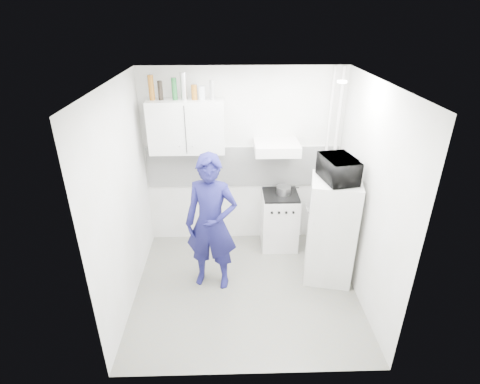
{
  "coord_description": "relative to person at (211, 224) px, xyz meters",
  "views": [
    {
      "loc": [
        -0.18,
        -3.78,
        3.26
      ],
      "look_at": [
        -0.06,
        0.3,
        1.25
      ],
      "focal_mm": 28.0,
      "sensor_mm": 36.0,
      "label": 1
    }
  ],
  "objects": [
    {
      "name": "floor",
      "position": [
        0.42,
        -0.16,
        -0.89
      ],
      "size": [
        2.8,
        2.8,
        0.0
      ],
      "primitive_type": "plane",
      "color": "#65655D",
      "rests_on": "ground"
    },
    {
      "name": "ceiling",
      "position": [
        0.42,
        -0.16,
        1.71
      ],
      "size": [
        2.8,
        2.8,
        0.0
      ],
      "primitive_type": "plane",
      "color": "white",
      "rests_on": "wall_back"
    },
    {
      "name": "wall_back",
      "position": [
        0.42,
        1.09,
        0.41
      ],
      "size": [
        2.8,
        0.0,
        2.8
      ],
      "primitive_type": "plane",
      "rotation": [
        1.57,
        0.0,
        0.0
      ],
      "color": "beige",
      "rests_on": "floor"
    },
    {
      "name": "wall_left",
      "position": [
        -0.98,
        -0.16,
        0.41
      ],
      "size": [
        0.0,
        2.6,
        2.6
      ],
      "primitive_type": "plane",
      "rotation": [
        1.57,
        0.0,
        1.57
      ],
      "color": "beige",
      "rests_on": "floor"
    },
    {
      "name": "wall_right",
      "position": [
        1.82,
        -0.16,
        0.41
      ],
      "size": [
        0.0,
        2.6,
        2.6
      ],
      "primitive_type": "plane",
      "rotation": [
        1.57,
        0.0,
        -1.57
      ],
      "color": "beige",
      "rests_on": "floor"
    },
    {
      "name": "person",
      "position": [
        0.0,
        0.0,
        0.0
      ],
      "size": [
        0.72,
        0.55,
        1.79
      ],
      "primitive_type": "imported",
      "rotation": [
        0.0,
        0.0,
        -0.2
      ],
      "color": "#14144A",
      "rests_on": "floor"
    },
    {
      "name": "stove",
      "position": [
        0.96,
        0.84,
        -0.48
      ],
      "size": [
        0.52,
        0.52,
        0.83
      ],
      "primitive_type": "cube",
      "color": "silver",
      "rests_on": "floor"
    },
    {
      "name": "fridge",
      "position": [
        1.52,
        0.1,
        -0.19
      ],
      "size": [
        0.69,
        0.69,
        1.41
      ],
      "primitive_type": "cube",
      "rotation": [
        0.0,
        0.0,
        -0.21
      ],
      "color": "silver",
      "rests_on": "floor"
    },
    {
      "name": "stove_top",
      "position": [
        0.96,
        0.84,
        -0.04
      ],
      "size": [
        0.5,
        0.5,
        0.03
      ],
      "primitive_type": "cube",
      "color": "black",
      "rests_on": "stove"
    },
    {
      "name": "saucepan",
      "position": [
        1.0,
        0.85,
        0.03
      ],
      "size": [
        0.21,
        0.21,
        0.11
      ],
      "primitive_type": "cylinder",
      "color": "silver",
      "rests_on": "stove_top"
    },
    {
      "name": "microwave",
      "position": [
        1.52,
        0.1,
        0.66
      ],
      "size": [
        0.58,
        0.45,
        0.29
      ],
      "primitive_type": "imported",
      "rotation": [
        0.0,
        0.0,
        1.76
      ],
      "color": "black",
      "rests_on": "fridge"
    },
    {
      "name": "bottle_a",
      "position": [
        -0.75,
        0.92,
        1.46
      ],
      "size": [
        0.07,
        0.07,
        0.31
      ],
      "primitive_type": "cylinder",
      "color": "brown",
      "rests_on": "upper_cabinet"
    },
    {
      "name": "bottle_b",
      "position": [
        -0.64,
        0.92,
        1.43
      ],
      "size": [
        0.06,
        0.06,
        0.24
      ],
      "primitive_type": "cylinder",
      "color": "black",
      "rests_on": "upper_cabinet"
    },
    {
      "name": "bottle_c",
      "position": [
        -0.46,
        0.92,
        1.45
      ],
      "size": [
        0.07,
        0.07,
        0.28
      ],
      "primitive_type": "cylinder",
      "color": "#144C1E",
      "rests_on": "upper_cabinet"
    },
    {
      "name": "bottle_d",
      "position": [
        -0.34,
        0.92,
        1.48
      ],
      "size": [
        0.08,
        0.08,
        0.34
      ],
      "primitive_type": "cylinder",
      "color": "silver",
      "rests_on": "upper_cabinet"
    },
    {
      "name": "canister_a",
      "position": [
        -0.21,
        0.92,
        1.4
      ],
      "size": [
        0.08,
        0.08,
        0.19
      ],
      "primitive_type": "cylinder",
      "color": "brown",
      "rests_on": "upper_cabinet"
    },
    {
      "name": "canister_b",
      "position": [
        -0.11,
        0.92,
        1.39
      ],
      "size": [
        0.09,
        0.09,
        0.17
      ],
      "primitive_type": "cylinder",
      "color": "#B2B7BC",
      "rests_on": "upper_cabinet"
    },
    {
      "name": "bottle_e",
      "position": [
        0.02,
        0.92,
        1.43
      ],
      "size": [
        0.06,
        0.06,
        0.25
      ],
      "primitive_type": "cylinder",
      "color": "silver",
      "rests_on": "upper_cabinet"
    },
    {
      "name": "upper_cabinet",
      "position": [
        -0.33,
        0.92,
        0.96
      ],
      "size": [
        1.0,
        0.35,
        0.7
      ],
      "primitive_type": "cube",
      "color": "silver",
      "rests_on": "wall_back"
    },
    {
      "name": "range_hood",
      "position": [
        0.87,
        0.84,
        0.68
      ],
      "size": [
        0.6,
        0.5,
        0.14
      ],
      "primitive_type": "cube",
      "color": "silver",
      "rests_on": "wall_back"
    },
    {
      "name": "backsplash",
      "position": [
        0.42,
        1.08,
        0.31
      ],
      "size": [
        2.74,
        0.03,
        0.6
      ],
      "primitive_type": "cube",
      "color": "white",
      "rests_on": "wall_back"
    },
    {
      "name": "pipe_a",
      "position": [
        1.72,
        1.01,
        0.41
      ],
      "size": [
        0.05,
        0.05,
        2.6
      ],
      "primitive_type": "cylinder",
      "color": "silver",
      "rests_on": "floor"
    },
    {
      "name": "pipe_b",
      "position": [
        1.6,
        1.01,
        0.41
      ],
      "size": [
        0.04,
        0.04,
        2.6
      ],
      "primitive_type": "cylinder",
      "color": "silver",
      "rests_on": "floor"
    },
    {
      "name": "ceiling_spot_fixture",
      "position": [
        1.42,
        0.04,
        1.68
      ],
      "size": [
        0.1,
        0.1,
        0.02
      ],
      "primitive_type": "cylinder",
      "color": "white",
      "rests_on": "ceiling"
    }
  ]
}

